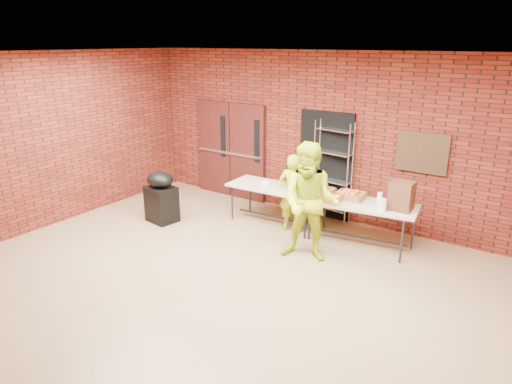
% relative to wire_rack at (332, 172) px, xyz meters
% --- Properties ---
extents(room, '(8.08, 7.08, 3.28)m').
position_rel_wire_rack_xyz_m(room, '(-0.32, -3.32, 0.62)').
color(room, '#8E724C').
rests_on(room, ground).
extents(double_doors, '(1.78, 0.12, 2.10)m').
position_rel_wire_rack_xyz_m(double_doors, '(-2.52, 0.12, 0.07)').
color(double_doors, '#401312').
rests_on(double_doors, room).
extents(dark_doorway, '(1.10, 0.06, 2.10)m').
position_rel_wire_rack_xyz_m(dark_doorway, '(-0.22, 0.14, 0.07)').
color(dark_doorway, black).
rests_on(dark_doorway, room).
extents(bronze_plaque, '(0.85, 0.04, 0.70)m').
position_rel_wire_rack_xyz_m(bronze_plaque, '(1.58, 0.13, 0.57)').
color(bronze_plaque, '#382816').
rests_on(bronze_plaque, room).
extents(wire_rack, '(0.75, 0.35, 1.96)m').
position_rel_wire_rack_xyz_m(wire_rack, '(0.00, 0.00, 0.00)').
color(wire_rack, silver).
rests_on(wire_rack, room).
extents(table_left, '(1.85, 0.84, 0.75)m').
position_rel_wire_rack_xyz_m(table_left, '(-0.81, -0.74, -0.29)').
color(table_left, beige).
rests_on(table_left, room).
extents(table_right, '(1.92, 1.01, 0.75)m').
position_rel_wire_rack_xyz_m(table_right, '(0.89, -0.72, -0.29)').
color(table_right, beige).
rests_on(table_right, room).
extents(basket_bananas, '(0.50, 0.39, 0.16)m').
position_rel_wire_rack_xyz_m(basket_bananas, '(0.10, -0.73, -0.16)').
color(basket_bananas, olive).
rests_on(basket_bananas, table_right).
extents(basket_oranges, '(0.46, 0.36, 0.14)m').
position_rel_wire_rack_xyz_m(basket_oranges, '(0.64, -0.62, -0.16)').
color(basket_oranges, olive).
rests_on(basket_oranges, table_right).
extents(basket_apples, '(0.44, 0.34, 0.14)m').
position_rel_wire_rack_xyz_m(basket_apples, '(0.37, -0.96, -0.17)').
color(basket_apples, olive).
rests_on(basket_apples, table_right).
extents(muffin_tray, '(0.44, 0.44, 0.11)m').
position_rel_wire_rack_xyz_m(muffin_tray, '(-0.16, -0.73, -0.18)').
color(muffin_tray, '#144D21').
rests_on(muffin_tray, table_left).
extents(napkin_box, '(0.17, 0.12, 0.06)m').
position_rel_wire_rack_xyz_m(napkin_box, '(-1.03, -0.73, -0.20)').
color(napkin_box, white).
rests_on(napkin_box, table_left).
extents(coffee_dispenser, '(0.36, 0.32, 0.47)m').
position_rel_wire_rack_xyz_m(coffee_dispenser, '(1.53, -0.66, 0.01)').
color(coffee_dispenser, '#58301E').
rests_on(coffee_dispenser, table_right).
extents(cup_stack_front, '(0.07, 0.07, 0.22)m').
position_rel_wire_rack_xyz_m(cup_stack_front, '(1.26, -0.90, -0.12)').
color(cup_stack_front, white).
rests_on(cup_stack_front, table_right).
extents(cup_stack_mid, '(0.08, 0.08, 0.23)m').
position_rel_wire_rack_xyz_m(cup_stack_mid, '(1.33, -0.93, -0.11)').
color(cup_stack_mid, white).
rests_on(cup_stack_mid, table_right).
extents(cup_stack_back, '(0.08, 0.08, 0.25)m').
position_rel_wire_rack_xyz_m(cup_stack_back, '(1.19, -0.73, -0.10)').
color(cup_stack_back, white).
rests_on(cup_stack_back, table_right).
extents(covered_grill, '(0.61, 0.54, 1.00)m').
position_rel_wire_rack_xyz_m(covered_grill, '(-2.69, -1.88, -0.48)').
color(covered_grill, black).
rests_on(covered_grill, room).
extents(volunteer_woman, '(0.59, 0.44, 1.46)m').
position_rel_wire_rack_xyz_m(volunteer_woman, '(-0.37, -0.85, -0.25)').
color(volunteer_woman, '#B4CA16').
rests_on(volunteer_woman, room).
extents(volunteer_man, '(1.08, 0.93, 1.91)m').
position_rel_wire_rack_xyz_m(volunteer_man, '(0.42, -1.70, -0.02)').
color(volunteer_man, '#B4CA16').
rests_on(volunteer_man, room).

